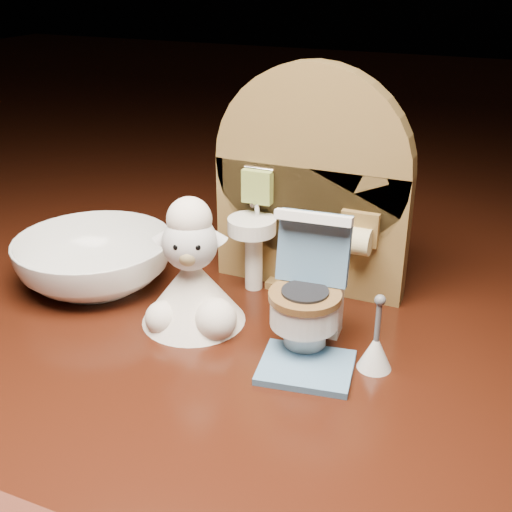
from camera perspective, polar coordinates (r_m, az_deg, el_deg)
The scene contains 6 objects.
backdrop_panel at distance 0.42m, azimuth 4.77°, elevation 5.42°, with size 0.13×0.05×0.15m.
toy_toilet at distance 0.37m, azimuth 4.77°, elevation -3.70°, with size 0.04×0.05×0.08m.
bath_mat at distance 0.36m, azimuth 4.47°, elevation -9.83°, with size 0.05×0.04×0.00m, color teal.
toilet_brush at distance 0.36m, azimuth 10.58°, elevation -8.14°, with size 0.02×0.02×0.05m.
plush_lamb at distance 0.39m, azimuth -5.69°, elevation -2.18°, with size 0.07×0.06×0.08m.
ceramic_bowl at distance 0.45m, azimuth -14.13°, elevation -0.46°, with size 0.11×0.11×0.03m, color white.
Camera 1 is at (0.12, -0.31, 0.21)m, focal length 45.00 mm.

